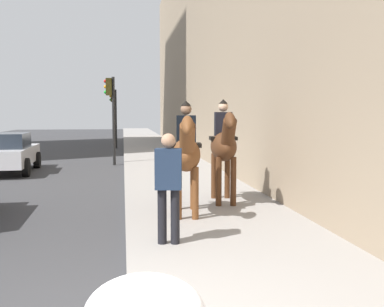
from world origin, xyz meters
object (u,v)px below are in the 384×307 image
car_mid_lane (6,153)px  traffic_light_near_curb (111,106)px  mounted_horse_far (224,145)px  pedestrian_greeting (168,181)px  traffic_light_far_curb (114,109)px  mounted_horse_near (186,152)px

car_mid_lane → traffic_light_near_curb: (1.89, -3.70, 1.70)m
mounted_horse_far → pedestrian_greeting: size_ratio=1.37×
car_mid_lane → traffic_light_far_curb: size_ratio=1.15×
car_mid_lane → traffic_light_far_curb: traffic_light_far_curb is taller
mounted_horse_far → traffic_light_near_curb: (8.95, 2.69, 1.02)m
mounted_horse_near → traffic_light_near_curb: bearing=-163.9°
mounted_horse_near → traffic_light_far_curb: (19.40, 1.74, 1.07)m
car_mid_lane → traffic_light_near_curb: 4.49m
mounted_horse_near → car_mid_lane: 9.81m
car_mid_lane → traffic_light_far_curb: (11.23, -3.65, 1.70)m
mounted_horse_near → pedestrian_greeting: bearing=-9.3°
mounted_horse_near → traffic_light_near_curb: traffic_light_near_curb is taller
car_mid_lane → traffic_light_near_curb: traffic_light_near_curb is taller
pedestrian_greeting → mounted_horse_far: bearing=-17.5°
mounted_horse_far → traffic_light_far_curb: size_ratio=0.64×
car_mid_lane → traffic_light_far_curb: bearing=-20.2°
pedestrian_greeting → traffic_light_far_curb: size_ratio=0.47×
mounted_horse_far → traffic_light_far_curb: (18.29, 2.74, 1.01)m
traffic_light_near_curb → traffic_light_far_curb: size_ratio=1.00×
car_mid_lane → traffic_light_near_curb: bearing=-65.0°
mounted_horse_near → car_mid_lane: bearing=-140.1°
traffic_light_far_curb → mounted_horse_near: bearing=-174.9°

